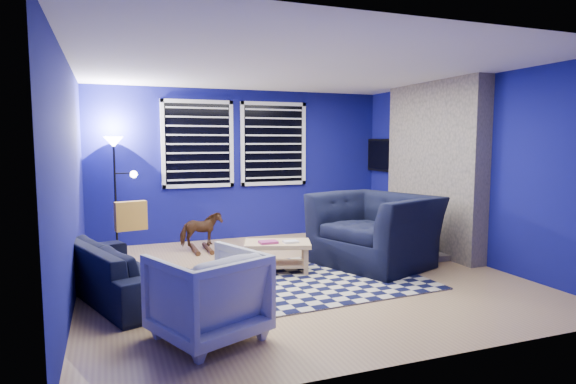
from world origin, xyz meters
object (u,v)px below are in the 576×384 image
object	(u,v)px
tv	(384,155)
cabinet	(339,224)
sofa	(121,269)
floor_lamp	(115,157)
armchair_big	(375,230)
coffee_table	(277,250)
armchair_bent	(208,295)
rocking_horse	(201,230)

from	to	relation	value
tv	cabinet	world-z (taller)	tv
sofa	floor_lamp	bearing A→B (deg)	-20.67
tv	armchair_big	distance (m)	2.47
coffee_table	cabinet	world-z (taller)	cabinet
armchair_bent	coffee_table	xyz separation A→B (m)	(1.22, 1.73, -0.09)
sofa	coffee_table	world-z (taller)	sofa
tv	sofa	size ratio (longest dim) A/B	0.50
sofa	armchair_bent	size ratio (longest dim) A/B	2.43
rocking_horse	armchair_big	bearing A→B (deg)	-137.17
sofa	floor_lamp	xyz separation A→B (m)	(0.02, 2.33, 1.11)
floor_lamp	armchair_bent	bearing A→B (deg)	-80.63
cabinet	rocking_horse	bearing A→B (deg)	160.43
floor_lamp	armchair_big	bearing A→B (deg)	-33.83
cabinet	armchair_big	bearing A→B (deg)	-125.27
tv	cabinet	distance (m)	1.48
armchair_bent	sofa	bearing A→B (deg)	-89.09
armchair_big	floor_lamp	bearing A→B (deg)	-145.30
armchair_bent	rocking_horse	bearing A→B (deg)	-122.56
sofa	coffee_table	size ratio (longest dim) A/B	2.15
coffee_table	rocking_horse	bearing A→B (deg)	114.29
tv	armchair_big	bearing A→B (deg)	-124.17
armchair_big	armchair_bent	size ratio (longest dim) A/B	1.77
tv	coffee_table	size ratio (longest dim) A/B	1.09
tv	cabinet	bearing A→B (deg)	-172.88
cabinet	floor_lamp	distance (m)	3.75
rocking_horse	coffee_table	distance (m)	1.66
coffee_table	floor_lamp	xyz separation A→B (m)	(-1.84, 2.05, 1.12)
armchair_big	cabinet	distance (m)	1.83
cabinet	floor_lamp	size ratio (longest dim) A/B	0.38
tv	rocking_horse	bearing A→B (deg)	-175.02
tv	rocking_horse	size ratio (longest dim) A/B	1.64
armchair_big	cabinet	bearing A→B (deg)	146.99
armchair_big	rocking_horse	xyz separation A→B (m)	(-2.03, 1.60, -0.14)
rocking_horse	tv	bearing A→B (deg)	-93.88
armchair_big	sofa	bearing A→B (deg)	-108.08
cabinet	floor_lamp	bearing A→B (deg)	150.46
coffee_table	floor_lamp	distance (m)	2.97
sofa	rocking_horse	size ratio (longest dim) A/B	3.25
tv	armchair_big	xyz separation A→B (m)	(-1.28, -1.89, -0.93)
armchair_big	cabinet	size ratio (longest dim) A/B	2.23
armchair_big	armchair_bent	distance (m)	3.05
armchair_bent	floor_lamp	size ratio (longest dim) A/B	0.48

